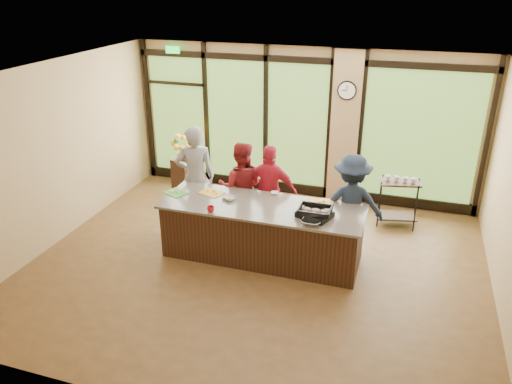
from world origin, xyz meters
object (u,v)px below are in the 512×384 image
Objects in this scene: cook_right at (351,204)px; bar_cart at (399,196)px; cook_left at (195,177)px; island_base at (262,232)px; roasting_pan at (315,214)px; flower_stand at (184,176)px.

bar_cart is (0.72, 1.14, -0.26)m from cook_right.
cook_left is 3.66m from bar_cart.
cook_left is (-1.45, 0.70, 0.51)m from island_base.
island_base is 1.64× the size of cook_left.
cook_left is 2.74m from cook_right.
cook_right is at bearing 82.77° from roasting_pan.
cook_left is 1.14× the size of cook_right.
cook_right is 3.81m from flower_stand.
flower_stand is at bearing 166.88° from roasting_pan.
bar_cart is at bearing -133.93° from cook_right.
cook_left is at bearing -174.37° from bar_cart.
bar_cart is at bearing 14.95° from flower_stand.
island_base reaches higher than flower_stand.
bar_cart is (2.01, 1.82, 0.13)m from island_base.
flower_stand is at bearing -80.01° from cook_left.
cook_right is 3.50× the size of roasting_pan.
roasting_pan is at bearing -9.52° from island_base.
cook_left is 2.46m from roasting_pan.
roasting_pan reaches higher than island_base.
flower_stand is at bearing 166.21° from bar_cart.
bar_cart is (3.46, 1.13, -0.38)m from cook_left.
island_base is 4.03× the size of flower_stand.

